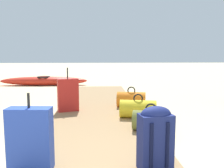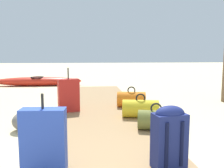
{
  "view_description": "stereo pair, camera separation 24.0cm",
  "coord_description": "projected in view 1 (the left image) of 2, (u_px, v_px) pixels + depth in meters",
  "views": [
    {
      "loc": [
        -0.01,
        -0.91,
        1.14
      ],
      "look_at": [
        0.28,
        3.85,
        0.55
      ],
      "focal_mm": 37.67,
      "sensor_mm": 36.0,
      "label": 1
    },
    {
      "loc": [
        -0.25,
        -0.89,
        1.14
      ],
      "look_at": [
        0.28,
        3.85,
        0.55
      ],
      "focal_mm": 37.67,
      "sensor_mm": 36.0,
      "label": 2
    }
  ],
  "objects": [
    {
      "name": "ground_plane",
      "position": [
        99.0,
        126.0,
        3.82
      ],
      "size": [
        60.0,
        60.0,
        0.0
      ],
      "primitive_type": "plane",
      "color": "beige"
    },
    {
      "name": "boardwalk",
      "position": [
        98.0,
        113.0,
        4.51
      ],
      "size": [
        1.6,
        7.01,
        0.08
      ],
      "primitive_type": "cube",
      "color": "#9E7A51",
      "rests_on": "ground"
    },
    {
      "name": "duffel_bag_olive",
      "position": [
        151.0,
        121.0,
        3.3
      ],
      "size": [
        0.56,
        0.41,
        0.39
      ],
      "color": "olive",
      "rests_on": "boardwalk"
    },
    {
      "name": "suitcase_blue",
      "position": [
        30.0,
        139.0,
        2.17
      ],
      "size": [
        0.41,
        0.19,
        0.72
      ],
      "color": "#2847B7",
      "rests_on": "boardwalk"
    },
    {
      "name": "duffel_bag_orange",
      "position": [
        131.0,
        99.0,
        4.79
      ],
      "size": [
        0.62,
        0.42,
        0.43
      ],
      "color": "orange",
      "rests_on": "boardwalk"
    },
    {
      "name": "backpack_navy",
      "position": [
        155.0,
        137.0,
        2.17
      ],
      "size": [
        0.33,
        0.24,
        0.6
      ],
      "color": "navy",
      "rests_on": "boardwalk"
    },
    {
      "name": "suitcase_red",
      "position": [
        68.0,
        95.0,
        4.45
      ],
      "size": [
        0.42,
        0.28,
        0.83
      ],
      "color": "red",
      "rests_on": "boardwalk"
    },
    {
      "name": "duffel_bag_yellow",
      "position": [
        138.0,
        109.0,
        3.98
      ],
      "size": [
        0.66,
        0.42,
        0.41
      ],
      "color": "gold",
      "rests_on": "boardwalk"
    },
    {
      "name": "kayak",
      "position": [
        44.0,
        81.0,
        8.86
      ],
      "size": [
        3.26,
        0.61,
        0.34
      ],
      "color": "red",
      "rests_on": "ground"
    },
    {
      "name": "rock_left_mid",
      "position": [
        24.0,
        120.0,
        3.64
      ],
      "size": [
        0.53,
        0.51,
        0.29
      ],
      "primitive_type": "ellipsoid",
      "rotation": [
        0.0,
        0.0,
        1.96
      ],
      "color": "slate",
      "rests_on": "ground"
    }
  ]
}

